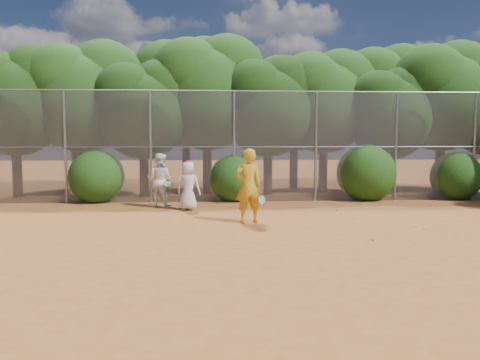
{
  "coord_description": "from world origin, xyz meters",
  "views": [
    {
      "loc": [
        -1.82,
        -10.94,
        2.28
      ],
      "look_at": [
        -1.0,
        2.5,
        1.1
      ],
      "focal_mm": 35.0,
      "sensor_mm": 36.0,
      "label": 1
    }
  ],
  "objects": [
    {
      "name": "ball_2",
      "position": [
        1.81,
        -0.78,
        0.03
      ],
      "size": [
        0.07,
        0.07,
        0.07
      ],
      "primitive_type": "sphere",
      "color": "#C3EB2A",
      "rests_on": "ground"
    },
    {
      "name": "tree_3",
      "position": [
        -1.94,
        8.84,
        4.4
      ],
      "size": [
        4.89,
        4.26,
        6.7
      ],
      "color": "black",
      "rests_on": "ground"
    },
    {
      "name": "ground",
      "position": [
        0.0,
        0.0,
        0.0
      ],
      "size": [
        80.0,
        80.0,
        0.0
      ],
      "primitive_type": "plane",
      "color": "#995122",
      "rests_on": "ground"
    },
    {
      "name": "ball_4",
      "position": [
        -0.31,
        0.96,
        0.03
      ],
      "size": [
        0.07,
        0.07,
        0.07
      ],
      "primitive_type": "sphere",
      "color": "#C3EB2A",
      "rests_on": "ground"
    },
    {
      "name": "player_yellow",
      "position": [
        -0.83,
        1.66,
        1.01
      ],
      "size": [
        0.91,
        0.64,
        2.03
      ],
      "rotation": [
        0.0,
        0.0,
        3.35
      ],
      "color": "gold",
      "rests_on": "ground"
    },
    {
      "name": "tree_9",
      "position": [
        -7.94,
        10.84,
        4.34
      ],
      "size": [
        4.83,
        4.2,
        6.62
      ],
      "color": "black",
      "rests_on": "ground"
    },
    {
      "name": "bush_3",
      "position": [
        7.5,
        6.3,
        0.95
      ],
      "size": [
        1.9,
        1.9,
        1.9
      ],
      "primitive_type": "sphere",
      "color": "#184010",
      "rests_on": "ground"
    },
    {
      "name": "tree_5",
      "position": [
        3.06,
        9.04,
        4.05
      ],
      "size": [
        4.51,
        3.92,
        6.17
      ],
      "color": "black",
      "rests_on": "ground"
    },
    {
      "name": "tree_1",
      "position": [
        -6.94,
        8.54,
        4.16
      ],
      "size": [
        4.64,
        4.03,
        6.35
      ],
      "color": "black",
      "rests_on": "ground"
    },
    {
      "name": "ball_3",
      "position": [
        3.55,
        0.45,
        0.03
      ],
      "size": [
        0.07,
        0.07,
        0.07
      ],
      "primitive_type": "sphere",
      "color": "#C3EB2A",
      "rests_on": "ground"
    },
    {
      "name": "tree_11",
      "position": [
        2.06,
        10.64,
        4.16
      ],
      "size": [
        4.64,
        4.03,
        6.35
      ],
      "color": "black",
      "rests_on": "ground"
    },
    {
      "name": "ball_0",
      "position": [
        3.41,
        0.71,
        0.03
      ],
      "size": [
        0.07,
        0.07,
        0.07
      ],
      "primitive_type": "sphere",
      "color": "#C3EB2A",
      "rests_on": "ground"
    },
    {
      "name": "tree_4",
      "position": [
        0.55,
        8.24,
        3.76
      ],
      "size": [
        4.19,
        3.64,
        5.73
      ],
      "color": "black",
      "rests_on": "ground"
    },
    {
      "name": "tree_10",
      "position": [
        -2.93,
        11.05,
        4.63
      ],
      "size": [
        5.15,
        4.48,
        7.06
      ],
      "color": "black",
      "rests_on": "ground"
    },
    {
      "name": "player_white",
      "position": [
        -3.56,
        4.81,
        0.9
      ],
      "size": [
        1.06,
        0.95,
        1.81
      ],
      "rotation": [
        0.0,
        0.0,
        2.78
      ],
      "color": "white",
      "rests_on": "ground"
    },
    {
      "name": "tree_12",
      "position": [
        6.56,
        11.24,
        4.51
      ],
      "size": [
        5.02,
        4.37,
        6.88
      ],
      "color": "black",
      "rests_on": "ground"
    },
    {
      "name": "bush_1",
      "position": [
        -1.0,
        6.3,
        0.9
      ],
      "size": [
        1.8,
        1.8,
        1.8
      ],
      "primitive_type": "sphere",
      "color": "#184010",
      "rests_on": "ground"
    },
    {
      "name": "tree_0",
      "position": [
        -9.44,
        8.04,
        3.93
      ],
      "size": [
        4.38,
        3.81,
        6.0
      ],
      "color": "black",
      "rests_on": "ground"
    },
    {
      "name": "tree_7",
      "position": [
        8.06,
        8.64,
        4.28
      ],
      "size": [
        4.77,
        4.14,
        6.53
      ],
      "color": "black",
      "rests_on": "ground"
    },
    {
      "name": "fence_back",
      "position": [
        -0.12,
        6.0,
        2.05
      ],
      "size": [
        20.05,
        0.09,
        4.03
      ],
      "color": "gray",
      "rests_on": "ground"
    },
    {
      "name": "ball_5",
      "position": [
        2.14,
        3.55,
        0.03
      ],
      "size": [
        0.07,
        0.07,
        0.07
      ],
      "primitive_type": "sphere",
      "color": "#C3EB2A",
      "rests_on": "ground"
    },
    {
      "name": "bush_2",
      "position": [
        4.0,
        6.3,
        1.1
      ],
      "size": [
        2.2,
        2.2,
        2.2
      ],
      "primitive_type": "sphere",
      "color": "#184010",
      "rests_on": "ground"
    },
    {
      "name": "tree_2",
      "position": [
        -4.45,
        7.83,
        3.58
      ],
      "size": [
        3.99,
        3.47,
        5.47
      ],
      "color": "black",
      "rests_on": "ground"
    },
    {
      "name": "bush_0",
      "position": [
        -6.0,
        6.3,
        1.0
      ],
      "size": [
        2.0,
        2.0,
        2.0
      ],
      "primitive_type": "sphere",
      "color": "#184010",
      "rests_on": "ground"
    },
    {
      "name": "tree_6",
      "position": [
        5.55,
        8.03,
        3.47
      ],
      "size": [
        3.86,
        3.36,
        5.29
      ],
      "color": "black",
      "rests_on": "ground"
    },
    {
      "name": "ball_1",
      "position": [
        2.24,
        2.01,
        0.03
      ],
      "size": [
        0.07,
        0.07,
        0.07
      ],
      "primitive_type": "sphere",
      "color": "#C3EB2A",
      "rests_on": "ground"
    },
    {
      "name": "player_teen",
      "position": [
        -2.57,
        4.06,
        0.8
      ],
      "size": [
        0.88,
        0.7,
        1.6
      ],
      "rotation": [
        0.0,
        0.0,
        2.85
      ],
      "color": "silver",
      "rests_on": "ground"
    }
  ]
}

